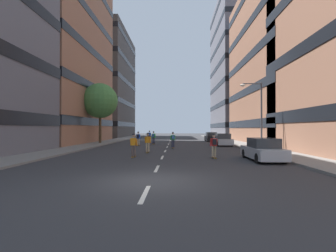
# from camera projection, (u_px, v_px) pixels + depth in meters

# --- Properties ---
(ground_plane) EXTENTS (140.75, 140.75, 0.00)m
(ground_plane) POSITION_uv_depth(u_px,v_px,m) (169.00, 144.00, 33.42)
(ground_plane) COLOR #333335
(sidewalk_left) EXTENTS (3.13, 64.51, 0.14)m
(sidewalk_left) POSITION_uv_depth(u_px,v_px,m) (106.00, 142.00, 36.68)
(sidewalk_left) COLOR gray
(sidewalk_left) RESTS_ON ground_plane
(sidewalk_right) EXTENTS (3.13, 64.51, 0.14)m
(sidewalk_right) POSITION_uv_depth(u_px,v_px,m) (234.00, 142.00, 36.03)
(sidewalk_right) COLOR gray
(sidewalk_right) RESTS_ON ground_plane
(lane_markings) EXTENTS (0.16, 52.20, 0.01)m
(lane_markings) POSITION_uv_depth(u_px,v_px,m) (169.00, 144.00, 32.96)
(lane_markings) COLOR silver
(lane_markings) RESTS_ON ground_plane
(building_left_mid) EXTENTS (17.21, 20.73, 31.18)m
(building_left_mid) POSITION_uv_depth(u_px,v_px,m) (39.00, 39.00, 36.44)
(building_left_mid) COLOR #9E6B51
(building_left_mid) RESTS_ON ground_plane
(building_left_far) EXTENTS (17.21, 21.71, 26.35)m
(building_left_far) POSITION_uv_depth(u_px,v_px,m) (95.00, 85.00, 61.63)
(building_left_far) COLOR #4C4744
(building_left_far) RESTS_ON ground_plane
(building_right_mid) EXTENTS (17.21, 21.49, 23.48)m
(building_right_mid) POSITION_uv_depth(u_px,v_px,m) (305.00, 62.00, 35.08)
(building_right_mid) COLOR #9E6B51
(building_right_mid) RESTS_ON ground_plane
(building_right_far) EXTENTS (17.21, 21.57, 33.74)m
(building_right_far) POSITION_uv_depth(u_px,v_px,m) (251.00, 69.00, 60.33)
(building_right_far) COLOR slate
(building_right_far) RESTS_ON ground_plane
(parked_car_near) EXTENTS (1.82, 4.40, 1.52)m
(parked_car_near) POSITION_uv_depth(u_px,v_px,m) (263.00, 150.00, 16.27)
(parked_car_near) COLOR #B2B7BF
(parked_car_near) RESTS_ON ground_plane
(parked_car_mid) EXTENTS (1.82, 4.40, 1.52)m
(parked_car_mid) POSITION_uv_depth(u_px,v_px,m) (223.00, 140.00, 30.25)
(parked_car_mid) COLOR #B2B7BF
(parked_car_mid) RESTS_ON ground_plane
(parked_car_far) EXTENTS (1.82, 4.40, 1.52)m
(parked_car_far) POSITION_uv_depth(u_px,v_px,m) (211.00, 137.00, 40.22)
(parked_car_far) COLOR black
(parked_car_far) RESTS_ON ground_plane
(street_tree_near) EXTENTS (4.90, 4.90, 8.38)m
(street_tree_near) POSITION_uv_depth(u_px,v_px,m) (100.00, 101.00, 33.91)
(street_tree_near) COLOR #4C3823
(street_tree_near) RESTS_ON sidewalk_left
(streetlamp_right) EXTENTS (2.13, 0.30, 6.50)m
(streetlamp_right) POSITION_uv_depth(u_px,v_px,m) (258.00, 108.00, 23.44)
(streetlamp_right) COLOR #3F3F44
(streetlamp_right) RESTS_ON sidewalk_right
(skater_0) EXTENTS (0.55, 0.91, 1.78)m
(skater_0) POSITION_uv_depth(u_px,v_px,m) (149.00, 135.00, 41.73)
(skater_0) COLOR brown
(skater_0) RESTS_ON ground_plane
(skater_1) EXTENTS (0.56, 0.92, 1.78)m
(skater_1) POSITION_uv_depth(u_px,v_px,m) (153.00, 137.00, 32.78)
(skater_1) COLOR brown
(skater_1) RESTS_ON ground_plane
(skater_2) EXTENTS (0.54, 0.91, 1.78)m
(skater_2) POSITION_uv_depth(u_px,v_px,m) (134.00, 144.00, 18.08)
(skater_2) COLOR brown
(skater_2) RESTS_ON ground_plane
(skater_3) EXTENTS (0.55, 0.92, 1.78)m
(skater_3) POSITION_uv_depth(u_px,v_px,m) (214.00, 144.00, 17.40)
(skater_3) COLOR brown
(skater_3) RESTS_ON ground_plane
(skater_4) EXTENTS (0.56, 0.92, 1.78)m
(skater_4) POSITION_uv_depth(u_px,v_px,m) (138.00, 138.00, 30.10)
(skater_4) COLOR brown
(skater_4) RESTS_ON ground_plane
(skater_5) EXTENTS (0.56, 0.92, 1.78)m
(skater_5) POSITION_uv_depth(u_px,v_px,m) (173.00, 139.00, 26.35)
(skater_5) COLOR brown
(skater_5) RESTS_ON ground_plane
(skater_6) EXTENTS (0.54, 0.91, 1.78)m
(skater_6) POSITION_uv_depth(u_px,v_px,m) (148.00, 142.00, 21.35)
(skater_6) COLOR brown
(skater_6) RESTS_ON ground_plane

